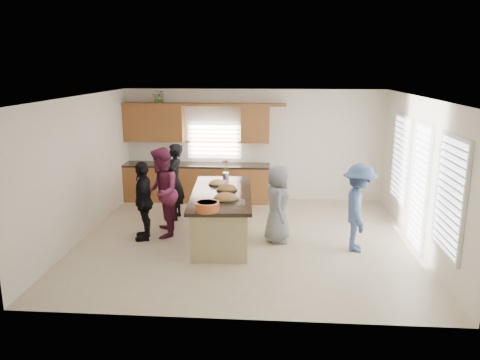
# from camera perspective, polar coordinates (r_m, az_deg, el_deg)

# --- Properties ---
(floor) EXTENTS (6.50, 6.50, 0.00)m
(floor) POSITION_cam_1_polar(r_m,az_deg,el_deg) (9.36, 0.75, -7.28)
(floor) COLOR beige
(floor) RESTS_ON ground
(room_shell) EXTENTS (6.52, 6.02, 2.81)m
(room_shell) POSITION_cam_1_polar(r_m,az_deg,el_deg) (8.85, 0.79, 4.28)
(room_shell) COLOR silver
(room_shell) RESTS_ON ground
(back_cabinetry) EXTENTS (4.08, 0.66, 2.46)m
(back_cabinetry) POSITION_cam_1_polar(r_m,az_deg,el_deg) (11.87, -5.51, 1.81)
(back_cabinetry) COLOR brown
(back_cabinetry) RESTS_ON ground
(right_wall_glazing) EXTENTS (0.06, 4.00, 2.25)m
(right_wall_glazing) POSITION_cam_1_polar(r_m,az_deg,el_deg) (9.22, 21.13, 0.18)
(right_wall_glazing) COLOR white
(right_wall_glazing) RESTS_ON ground
(island) EXTENTS (1.34, 2.77, 0.95)m
(island) POSITION_cam_1_polar(r_m,az_deg,el_deg) (9.30, -2.25, -4.47)
(island) COLOR tan
(island) RESTS_ON ground
(platter_front) EXTENTS (0.48, 0.48, 0.19)m
(platter_front) POSITION_cam_1_polar(r_m,az_deg,el_deg) (8.65, -1.76, -2.22)
(platter_front) COLOR black
(platter_front) RESTS_ON island
(platter_mid) EXTENTS (0.43, 0.43, 0.17)m
(platter_mid) POSITION_cam_1_polar(r_m,az_deg,el_deg) (9.29, -1.61, -1.09)
(platter_mid) COLOR black
(platter_mid) RESTS_ON island
(platter_back) EXTENTS (0.37, 0.37, 0.15)m
(platter_back) POSITION_cam_1_polar(r_m,az_deg,el_deg) (9.74, -2.79, -0.41)
(platter_back) COLOR black
(platter_back) RESTS_ON island
(salad_bowl) EXTENTS (0.42, 0.42, 0.16)m
(salad_bowl) POSITION_cam_1_polar(r_m,az_deg,el_deg) (7.99, -4.03, -3.18)
(salad_bowl) COLOR #BD5322
(salad_bowl) RESTS_ON island
(clear_cup) EXTENTS (0.08, 0.08, 0.10)m
(clear_cup) POSITION_cam_1_polar(r_m,az_deg,el_deg) (8.30, 0.33, -2.75)
(clear_cup) COLOR white
(clear_cup) RESTS_ON island
(plate_stack) EXTENTS (0.21, 0.21, 0.05)m
(plate_stack) POSITION_cam_1_polar(r_m,az_deg,el_deg) (9.87, -2.16, -0.23)
(plate_stack) COLOR #BF94D7
(plate_stack) RESTS_ON island
(flower_vase) EXTENTS (0.14, 0.14, 0.41)m
(flower_vase) POSITION_cam_1_polar(r_m,az_deg,el_deg) (10.21, -1.76, 1.29)
(flower_vase) COLOR silver
(flower_vase) RESTS_ON island
(potted_plant) EXTENTS (0.35, 0.31, 0.36)m
(potted_plant) POSITION_cam_1_polar(r_m,az_deg,el_deg) (11.91, -9.81, 9.83)
(potted_plant) COLOR #426E2C
(potted_plant) RESTS_ON back_cabinetry
(woman_left_back) EXTENTS (0.42, 0.63, 1.70)m
(woman_left_back) POSITION_cam_1_polar(r_m,az_deg,el_deg) (10.46, -7.99, -0.24)
(woman_left_back) COLOR black
(woman_left_back) RESTS_ON ground
(woman_left_mid) EXTENTS (0.84, 0.99, 1.81)m
(woman_left_mid) POSITION_cam_1_polar(r_m,az_deg,el_deg) (9.43, -9.59, -1.53)
(woman_left_mid) COLOR maroon
(woman_left_mid) RESTS_ON ground
(woman_left_front) EXTENTS (0.54, 0.97, 1.57)m
(woman_left_front) POSITION_cam_1_polar(r_m,az_deg,el_deg) (9.36, -11.67, -2.49)
(woman_left_front) COLOR black
(woman_left_front) RESTS_ON ground
(woman_right_back) EXTENTS (0.75, 1.14, 1.65)m
(woman_right_back) POSITION_cam_1_polar(r_m,az_deg,el_deg) (8.87, 14.26, -3.29)
(woman_right_back) COLOR #3A537F
(woman_right_back) RESTS_ON ground
(woman_right_front) EXTENTS (0.51, 0.76, 1.53)m
(woman_right_front) POSITION_cam_1_polar(r_m,az_deg,el_deg) (9.07, 4.60, -2.91)
(woman_right_front) COLOR slate
(woman_right_front) RESTS_ON ground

